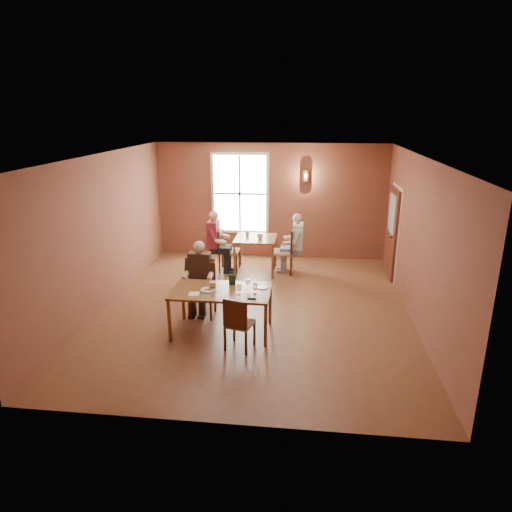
# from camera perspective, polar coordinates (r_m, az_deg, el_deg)

# --- Properties ---
(ground) EXTENTS (6.00, 7.00, 0.01)m
(ground) POSITION_cam_1_polar(r_m,az_deg,el_deg) (9.14, -0.14, -6.66)
(ground) COLOR brown
(ground) RESTS_ON ground
(wall_back) EXTENTS (6.00, 0.04, 3.00)m
(wall_back) POSITION_cam_1_polar(r_m,az_deg,el_deg) (12.02, 1.81, 6.83)
(wall_back) COLOR brown
(wall_back) RESTS_ON ground
(wall_front) EXTENTS (6.00, 0.04, 3.00)m
(wall_front) POSITION_cam_1_polar(r_m,az_deg,el_deg) (5.37, -4.56, -7.42)
(wall_front) COLOR brown
(wall_front) RESTS_ON ground
(wall_left) EXTENTS (0.04, 7.00, 3.00)m
(wall_left) POSITION_cam_1_polar(r_m,az_deg,el_deg) (9.45, -18.56, 2.87)
(wall_left) COLOR brown
(wall_left) RESTS_ON ground
(wall_right) EXTENTS (0.04, 7.00, 3.00)m
(wall_right) POSITION_cam_1_polar(r_m,az_deg,el_deg) (8.81, 19.63, 1.71)
(wall_right) COLOR brown
(wall_right) RESTS_ON ground
(ceiling) EXTENTS (6.00, 7.00, 0.04)m
(ceiling) POSITION_cam_1_polar(r_m,az_deg,el_deg) (8.36, -0.16, 12.41)
(ceiling) COLOR white
(ceiling) RESTS_ON wall_back
(window) EXTENTS (1.36, 0.10, 1.96)m
(window) POSITION_cam_1_polar(r_m,az_deg,el_deg) (12.03, -2.03, 7.80)
(window) COLOR white
(window) RESTS_ON wall_back
(door) EXTENTS (0.12, 1.04, 2.10)m
(door) POSITION_cam_1_polar(r_m,az_deg,el_deg) (11.09, 16.59, 2.76)
(door) COLOR maroon
(door) RESTS_ON ground
(wall_sconce) EXTENTS (0.16, 0.16, 0.28)m
(wall_sconce) POSITION_cam_1_polar(r_m,az_deg,el_deg) (11.77, 6.24, 9.95)
(wall_sconce) COLOR brown
(wall_sconce) RESTS_ON wall_back
(main_table) EXTENTS (1.72, 0.96, 0.80)m
(main_table) POSITION_cam_1_polar(r_m,az_deg,el_deg) (8.10, -4.30, -6.93)
(main_table) COLOR brown
(main_table) RESTS_ON ground
(chair_diner_main) EXTENTS (0.45, 0.45, 1.02)m
(chair_diner_main) POSITION_cam_1_polar(r_m,az_deg,el_deg) (8.74, -6.76, -4.33)
(chair_diner_main) COLOR #4C2E14
(chair_diner_main) RESTS_ON ground
(diner_main) EXTENTS (0.55, 0.55, 1.36)m
(diner_main) POSITION_cam_1_polar(r_m,az_deg,el_deg) (8.65, -6.84, -3.35)
(diner_main) COLOR black
(diner_main) RESTS_ON ground
(chair_empty) EXTENTS (0.50, 0.50, 0.93)m
(chair_empty) POSITION_cam_1_polar(r_m,az_deg,el_deg) (7.55, -2.04, -8.29)
(chair_empty) COLOR #523217
(chair_empty) RESTS_ON ground
(plate_food) EXTENTS (0.29, 0.29, 0.03)m
(plate_food) POSITION_cam_1_polar(r_m,az_deg,el_deg) (7.95, -5.98, -4.19)
(plate_food) COLOR silver
(plate_food) RESTS_ON main_table
(sandwich) EXTENTS (0.09, 0.09, 0.12)m
(sandwich) POSITION_cam_1_polar(r_m,az_deg,el_deg) (7.98, -5.44, -3.76)
(sandwich) COLOR tan
(sandwich) RESTS_ON main_table
(goblet_a) EXTENTS (0.08, 0.08, 0.19)m
(goblet_a) POSITION_cam_1_polar(r_m,az_deg,el_deg) (7.95, -0.98, -3.48)
(goblet_a) COLOR white
(goblet_a) RESTS_ON main_table
(goblet_b) EXTENTS (0.11, 0.11, 0.20)m
(goblet_b) POSITION_cam_1_polar(r_m,az_deg,el_deg) (7.73, -0.12, -4.07)
(goblet_b) COLOR silver
(goblet_b) RESTS_ON main_table
(goblet_c) EXTENTS (0.10, 0.10, 0.19)m
(goblet_c) POSITION_cam_1_polar(r_m,az_deg,el_deg) (7.70, -2.13, -4.21)
(goblet_c) COLOR white
(goblet_c) RESTS_ON main_table
(menu_stand) EXTENTS (0.12, 0.06, 0.20)m
(menu_stand) POSITION_cam_1_polar(r_m,az_deg,el_deg) (8.14, -2.98, -2.96)
(menu_stand) COLOR black
(menu_stand) RESTS_ON main_table
(knife) EXTENTS (0.19, 0.10, 0.00)m
(knife) POSITION_cam_1_polar(r_m,az_deg,el_deg) (7.70, -5.18, -5.03)
(knife) COLOR silver
(knife) RESTS_ON main_table
(napkin) EXTENTS (0.20, 0.20, 0.01)m
(napkin) POSITION_cam_1_polar(r_m,az_deg,el_deg) (7.83, -7.76, -4.72)
(napkin) COLOR white
(napkin) RESTS_ON main_table
(side_plate) EXTENTS (0.25, 0.25, 0.02)m
(side_plate) POSITION_cam_1_polar(r_m,az_deg,el_deg) (8.03, 0.81, -3.94)
(side_plate) COLOR white
(side_plate) RESTS_ON main_table
(sunglasses) EXTENTS (0.14, 0.06, 0.02)m
(sunglasses) POSITION_cam_1_polar(r_m,az_deg,el_deg) (7.56, -0.54, -5.35)
(sunglasses) COLOR black
(sunglasses) RESTS_ON main_table
(second_table) EXTENTS (0.98, 0.98, 0.86)m
(second_table) POSITION_cam_1_polar(r_m,az_deg,el_deg) (11.08, -0.03, 0.17)
(second_table) COLOR brown
(second_table) RESTS_ON ground
(chair_diner_white) EXTENTS (0.48, 0.48, 1.09)m
(chair_diner_white) POSITION_cam_1_polar(r_m,az_deg,el_deg) (10.99, 3.34, 0.63)
(chair_diner_white) COLOR #562B12
(chair_diner_white) RESTS_ON ground
(diner_white) EXTENTS (0.56, 0.56, 1.40)m
(diner_white) POSITION_cam_1_polar(r_m,az_deg,el_deg) (10.95, 3.51, 1.40)
(diner_white) COLOR silver
(diner_white) RESTS_ON ground
(chair_diner_maroon) EXTENTS (0.46, 0.46, 1.05)m
(chair_diner_maroon) POSITION_cam_1_polar(r_m,az_deg,el_deg) (11.14, -3.35, 0.74)
(chair_diner_maroon) COLOR #593119
(chair_diner_maroon) RESTS_ON ground
(diner_maroon) EXTENTS (0.58, 0.58, 1.46)m
(diner_maroon) POSITION_cam_1_polar(r_m,az_deg,el_deg) (11.09, -3.52, 1.77)
(diner_maroon) COLOR #531010
(diner_maroon) RESTS_ON ground
(cup_a) EXTENTS (0.16, 0.16, 0.11)m
(cup_a) POSITION_cam_1_polar(r_m,az_deg,el_deg) (10.84, 0.53, 2.45)
(cup_a) COLOR white
(cup_a) RESTS_ON second_table
(cup_b) EXTENTS (0.12, 0.12, 0.10)m
(cup_b) POSITION_cam_1_polar(r_m,az_deg,el_deg) (11.06, -1.09, 2.73)
(cup_b) COLOR silver
(cup_b) RESTS_ON second_table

